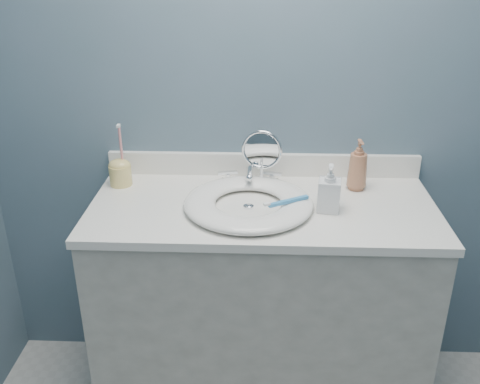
{
  "coord_description": "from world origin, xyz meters",
  "views": [
    {
      "loc": [
        -0.01,
        -0.72,
        1.71
      ],
      "look_at": [
        -0.08,
        0.94,
        0.94
      ],
      "focal_mm": 40.0,
      "sensor_mm": 36.0,
      "label": 1
    }
  ],
  "objects_px": {
    "soap_bottle_amber": "(358,165)",
    "toothbrush_holder": "(120,171)",
    "soap_bottle_clear": "(330,188)",
    "makeup_mirror": "(262,156)"
  },
  "relations": [
    {
      "from": "soap_bottle_amber",
      "to": "soap_bottle_clear",
      "type": "distance_m",
      "value": 0.22
    },
    {
      "from": "soap_bottle_amber",
      "to": "toothbrush_holder",
      "type": "relative_size",
      "value": 0.8
    },
    {
      "from": "soap_bottle_amber",
      "to": "toothbrush_holder",
      "type": "xyz_separation_m",
      "value": [
        -0.89,
        0.0,
        -0.04
      ]
    },
    {
      "from": "soap_bottle_amber",
      "to": "toothbrush_holder",
      "type": "height_order",
      "value": "toothbrush_holder"
    },
    {
      "from": "soap_bottle_clear",
      "to": "soap_bottle_amber",
      "type": "bearing_deg",
      "value": 64.57
    },
    {
      "from": "toothbrush_holder",
      "to": "soap_bottle_clear",
      "type": "bearing_deg",
      "value": -13.53
    },
    {
      "from": "soap_bottle_amber",
      "to": "soap_bottle_clear",
      "type": "bearing_deg",
      "value": -130.05
    },
    {
      "from": "makeup_mirror",
      "to": "soap_bottle_clear",
      "type": "height_order",
      "value": "makeup_mirror"
    },
    {
      "from": "makeup_mirror",
      "to": "soap_bottle_clear",
      "type": "distance_m",
      "value": 0.3
    },
    {
      "from": "soap_bottle_clear",
      "to": "toothbrush_holder",
      "type": "height_order",
      "value": "toothbrush_holder"
    }
  ]
}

